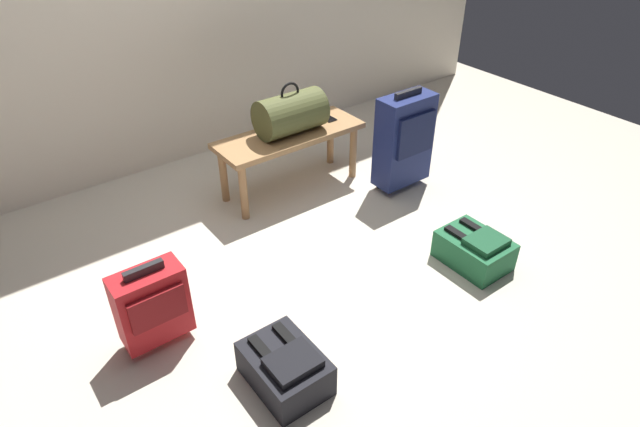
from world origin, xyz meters
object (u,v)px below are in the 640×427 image
duffel_bag_olive (291,113)px  backpack_green (474,249)px  cell_phone (327,117)px  suitcase_upright_navy (404,140)px  suitcase_small_red (152,305)px  backpack_dark (285,368)px  bench (290,142)px

duffel_bag_olive → backpack_green: size_ratio=1.16×
cell_phone → backpack_green: 1.37m
duffel_bag_olive → suitcase_upright_navy: bearing=-36.1°
suitcase_upright_navy → backpack_green: 0.93m
suitcase_small_red → backpack_green: suitcase_small_red is taller
suitcase_upright_navy → backpack_green: suitcase_upright_navy is taller
duffel_bag_olive → suitcase_small_red: bearing=-149.0°
duffel_bag_olive → suitcase_upright_navy: (0.60, -0.44, -0.19)m
duffel_bag_olive → backpack_dark: 1.71m
duffel_bag_olive → suitcase_upright_navy: duffel_bag_olive is taller
suitcase_upright_navy → backpack_dark: (-1.56, -0.91, -0.27)m
suitcase_upright_navy → backpack_dark: size_ratio=1.84×
backpack_dark → backpack_green: 1.31m
backpack_dark → suitcase_small_red: bearing=122.0°
bench → cell_phone: bearing=6.0°
duffel_bag_olive → cell_phone: size_ratio=3.06×
duffel_bag_olive → cell_phone: duffel_bag_olive is taller
cell_phone → backpack_green: cell_phone is taller
duffel_bag_olive → cell_phone: 0.34m
cell_phone → backpack_dark: bearing=-132.8°
suitcase_upright_navy → backpack_dark: bearing=-149.9°
backpack_green → duffel_bag_olive: bearing=105.2°
backpack_dark → backpack_green: (1.31, 0.05, 0.00)m
suitcase_upright_navy → bench: bearing=144.5°
duffel_bag_olive → bench: bearing=180.0°
duffel_bag_olive → backpack_green: (0.35, -1.29, -0.46)m
suitcase_small_red → backpack_green: size_ratio=1.21×
bench → duffel_bag_olive: 0.20m
duffel_bag_olive → cell_phone: (0.32, 0.03, -0.13)m
backpack_dark → cell_phone: bearing=47.2°
suitcase_upright_navy → suitcase_small_red: 1.95m
bench → suitcase_upright_navy: suitcase_upright_navy is taller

